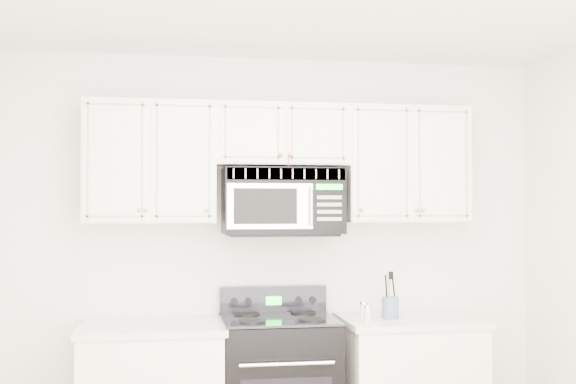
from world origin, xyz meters
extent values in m
cube|color=white|center=(0.00, 1.75, 1.30)|extent=(3.50, 0.01, 2.60)
cube|color=white|center=(0.00, -1.75, 1.30)|extent=(3.50, 0.01, 2.60)
cube|color=beige|center=(-0.80, 1.44, 0.90)|extent=(0.86, 0.65, 0.04)
cube|color=beige|center=(0.80, 1.44, 0.90)|extent=(0.86, 0.65, 0.04)
cylinder|color=white|center=(-0.03, 1.12, 0.72)|extent=(0.55, 0.02, 0.02)
cube|color=black|center=(-0.03, 1.45, 0.93)|extent=(0.70, 0.60, 0.02)
cube|color=black|center=(-0.03, 1.71, 1.01)|extent=(0.70, 0.08, 0.18)
cube|color=#10DA27|center=(-0.03, 1.67, 1.01)|extent=(0.10, 0.00, 0.06)
cube|color=silver|center=(-0.82, 1.58, 1.90)|extent=(0.80, 0.33, 0.75)
cube|color=silver|center=(0.82, 1.58, 1.90)|extent=(0.80, 0.33, 0.75)
cube|color=silver|center=(0.00, 1.58, 2.08)|extent=(0.84, 0.33, 0.39)
sphere|color=#DA9653|center=(-0.84, 1.40, 1.60)|extent=(0.03, 0.03, 0.03)
sphere|color=#DA9653|center=(-0.48, 1.40, 1.60)|extent=(0.03, 0.03, 0.03)
sphere|color=#DA9653|center=(0.48, 1.40, 1.60)|extent=(0.03, 0.03, 0.03)
sphere|color=#DA9653|center=(0.84, 1.40, 1.60)|extent=(0.03, 0.03, 0.03)
sphere|color=#DA9653|center=(-0.03, 1.40, 1.94)|extent=(0.03, 0.03, 0.03)
sphere|color=#DA9653|center=(0.03, 1.40, 1.94)|extent=(0.03, 0.03, 0.03)
cylinder|color=#B01A2C|center=(0.02, 1.40, 1.89)|extent=(0.00, 0.00, 0.11)
sphere|color=#DA9653|center=(0.02, 1.40, 1.83)|extent=(0.03, 0.03, 0.03)
cube|color=black|center=(0.01, 1.56, 1.66)|extent=(0.75, 0.38, 0.41)
cube|color=#A59E86|center=(0.01, 1.38, 1.82)|extent=(0.73, 0.01, 0.07)
cube|color=silver|center=(-0.10, 1.37, 1.62)|extent=(0.53, 0.01, 0.28)
cube|color=black|center=(-0.13, 1.36, 1.62)|extent=(0.39, 0.01, 0.22)
cube|color=black|center=(0.27, 1.37, 1.62)|extent=(0.21, 0.01, 0.28)
cube|color=#10DA27|center=(0.27, 1.36, 1.74)|extent=(0.17, 0.00, 0.03)
cylinder|color=white|center=(0.15, 1.33, 1.62)|extent=(0.02, 0.02, 0.24)
cylinder|color=#4A5876|center=(0.67, 1.41, 0.99)|extent=(0.11, 0.11, 0.13)
cylinder|color=#966746|center=(0.70, 1.41, 1.06)|extent=(0.01, 0.01, 0.23)
cylinder|color=black|center=(0.65, 1.43, 1.06)|extent=(0.01, 0.01, 0.25)
cylinder|color=#966746|center=(0.65, 1.38, 1.07)|extent=(0.01, 0.01, 0.27)
cylinder|color=black|center=(0.70, 1.41, 1.06)|extent=(0.01, 0.01, 0.23)
cylinder|color=silver|center=(0.49, 1.38, 0.97)|extent=(0.04, 0.04, 0.09)
cylinder|color=white|center=(0.49, 1.38, 1.02)|extent=(0.05, 0.05, 0.02)
cylinder|color=silver|center=(0.50, 1.33, 0.96)|extent=(0.04, 0.04, 0.08)
cylinder|color=white|center=(0.50, 1.33, 1.01)|extent=(0.04, 0.04, 0.01)
camera|label=1|loc=(-0.69, -2.96, 1.61)|focal=45.00mm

